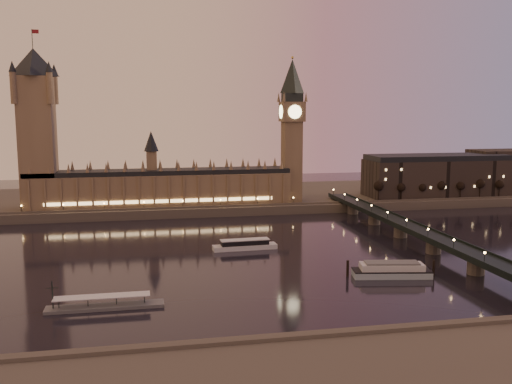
% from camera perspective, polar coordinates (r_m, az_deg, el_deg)
% --- Properties ---
extents(ground, '(700.00, 700.00, 0.00)m').
position_cam_1_polar(ground, '(292.15, -0.75, -6.10)').
color(ground, black).
rests_on(ground, ground).
extents(far_embankment, '(560.00, 130.00, 6.00)m').
position_cam_1_polar(far_embankment, '(456.09, -0.78, -0.53)').
color(far_embankment, '#423D35').
rests_on(far_embankment, ground).
extents(palace_of_westminster, '(180.00, 26.62, 52.00)m').
position_cam_1_polar(palace_of_westminster, '(402.81, -9.51, 0.88)').
color(palace_of_westminster, brown).
rests_on(palace_of_westminster, ground).
extents(victoria_tower, '(31.68, 31.68, 118.00)m').
position_cam_1_polar(victoria_tower, '(405.49, -21.09, 6.75)').
color(victoria_tower, brown).
rests_on(victoria_tower, ground).
extents(big_ben, '(17.68, 17.68, 104.00)m').
position_cam_1_polar(big_ben, '(413.13, 3.61, 7.04)').
color(big_ben, brown).
rests_on(big_ben, ground).
extents(westminster_bridge, '(13.20, 260.00, 15.30)m').
position_cam_1_polar(westminster_bridge, '(319.87, 15.66, -4.14)').
color(westminster_bridge, black).
rests_on(westminster_bridge, ground).
extents(city_block, '(155.00, 45.00, 34.00)m').
position_cam_1_polar(city_block, '(480.19, 19.75, 1.74)').
color(city_block, black).
rests_on(city_block, ground).
extents(bare_tree_0, '(6.42, 6.42, 13.05)m').
position_cam_1_polar(bare_tree_0, '(426.48, 12.32, 0.40)').
color(bare_tree_0, black).
rests_on(bare_tree_0, ground).
extents(bare_tree_1, '(6.42, 6.42, 13.05)m').
position_cam_1_polar(bare_tree_1, '(433.05, 14.25, 0.45)').
color(bare_tree_1, black).
rests_on(bare_tree_1, ground).
extents(bare_tree_2, '(6.42, 6.42, 13.05)m').
position_cam_1_polar(bare_tree_2, '(440.09, 16.13, 0.50)').
color(bare_tree_2, black).
rests_on(bare_tree_2, ground).
extents(bare_tree_3, '(6.42, 6.42, 13.05)m').
position_cam_1_polar(bare_tree_3, '(447.59, 17.95, 0.55)').
color(bare_tree_3, black).
rests_on(bare_tree_3, ground).
extents(bare_tree_4, '(6.42, 6.42, 13.05)m').
position_cam_1_polar(bare_tree_4, '(455.53, 19.70, 0.60)').
color(bare_tree_4, black).
rests_on(bare_tree_4, ground).
extents(bare_tree_5, '(6.42, 6.42, 13.05)m').
position_cam_1_polar(bare_tree_5, '(463.88, 21.39, 0.64)').
color(bare_tree_5, black).
rests_on(bare_tree_5, ground).
extents(bare_tree_6, '(6.42, 6.42, 13.05)m').
position_cam_1_polar(bare_tree_6, '(472.63, 23.03, 0.68)').
color(bare_tree_6, black).
rests_on(bare_tree_6, ground).
extents(cruise_boat_a, '(33.86, 8.70, 5.37)m').
position_cam_1_polar(cruise_boat_a, '(298.86, -1.12, -5.31)').
color(cruise_boat_a, silver).
rests_on(cruise_boat_a, ground).
extents(moored_barge, '(38.40, 15.18, 7.15)m').
position_cam_1_polar(moored_barge, '(257.40, 13.41, -7.61)').
color(moored_barge, '#95AFBE').
rests_on(moored_barge, ground).
extents(pontoon_pier, '(42.58, 7.10, 11.36)m').
position_cam_1_polar(pontoon_pier, '(220.14, -14.90, -10.87)').
color(pontoon_pier, '#595B5E').
rests_on(pontoon_pier, ground).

